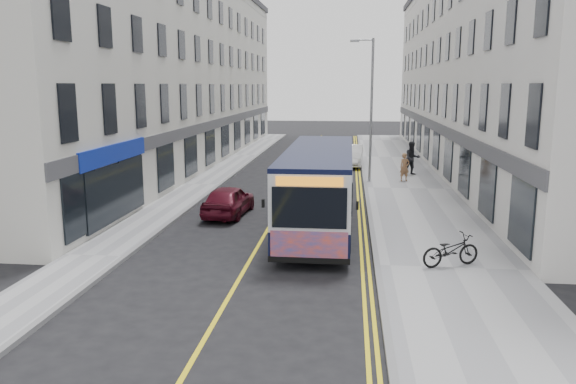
% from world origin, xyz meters
% --- Properties ---
extents(ground, '(140.00, 140.00, 0.00)m').
position_xyz_m(ground, '(0.00, 0.00, 0.00)').
color(ground, black).
rests_on(ground, ground).
extents(pavement_east, '(4.50, 64.00, 0.12)m').
position_xyz_m(pavement_east, '(6.25, 12.00, 0.06)').
color(pavement_east, '#97979A').
rests_on(pavement_east, ground).
extents(pavement_west, '(2.00, 64.00, 0.12)m').
position_xyz_m(pavement_west, '(-5.00, 12.00, 0.06)').
color(pavement_west, '#97979A').
rests_on(pavement_west, ground).
extents(kerb_east, '(0.18, 64.00, 0.13)m').
position_xyz_m(kerb_east, '(4.00, 12.00, 0.07)').
color(kerb_east, slate).
rests_on(kerb_east, ground).
extents(kerb_west, '(0.18, 64.00, 0.13)m').
position_xyz_m(kerb_west, '(-4.00, 12.00, 0.07)').
color(kerb_west, slate).
rests_on(kerb_west, ground).
extents(road_centre_line, '(0.12, 64.00, 0.01)m').
position_xyz_m(road_centre_line, '(0.00, 12.00, 0.00)').
color(road_centre_line, yellow).
rests_on(road_centre_line, ground).
extents(road_dbl_yellow_inner, '(0.10, 64.00, 0.01)m').
position_xyz_m(road_dbl_yellow_inner, '(3.55, 12.00, 0.00)').
color(road_dbl_yellow_inner, yellow).
rests_on(road_dbl_yellow_inner, ground).
extents(road_dbl_yellow_outer, '(0.10, 64.00, 0.01)m').
position_xyz_m(road_dbl_yellow_outer, '(3.75, 12.00, 0.00)').
color(road_dbl_yellow_outer, yellow).
rests_on(road_dbl_yellow_outer, ground).
extents(terrace_east, '(6.00, 46.00, 13.00)m').
position_xyz_m(terrace_east, '(11.50, 21.00, 6.50)').
color(terrace_east, silver).
rests_on(terrace_east, ground).
extents(terrace_west, '(6.00, 46.00, 13.00)m').
position_xyz_m(terrace_west, '(-9.00, 21.00, 6.50)').
color(terrace_west, silver).
rests_on(terrace_west, ground).
extents(streetlamp, '(1.32, 0.18, 8.00)m').
position_xyz_m(streetlamp, '(4.17, 14.00, 4.38)').
color(streetlamp, gray).
rests_on(streetlamp, ground).
extents(city_bus, '(2.51, 10.74, 3.12)m').
position_xyz_m(city_bus, '(1.96, 3.48, 1.71)').
color(city_bus, black).
rests_on(city_bus, ground).
extents(bicycle, '(1.98, 1.34, 0.99)m').
position_xyz_m(bicycle, '(6.17, -1.09, 0.61)').
color(bicycle, black).
rests_on(bicycle, pavement_east).
extents(pedestrian_near, '(0.67, 0.55, 1.59)m').
position_xyz_m(pedestrian_near, '(6.21, 14.23, 0.92)').
color(pedestrian_near, '#926542').
rests_on(pedestrian_near, pavement_east).
extents(pedestrian_far, '(1.16, 1.02, 2.02)m').
position_xyz_m(pedestrian_far, '(6.87, 16.60, 1.13)').
color(pedestrian_far, black).
rests_on(pedestrian_far, pavement_east).
extents(car_white, '(1.76, 4.44, 1.44)m').
position_xyz_m(car_white, '(3.20, 20.82, 0.72)').
color(car_white, silver).
rests_on(car_white, ground).
extents(car_maroon, '(1.83, 3.95, 1.31)m').
position_xyz_m(car_maroon, '(-2.00, 5.26, 0.66)').
color(car_maroon, '#520D1C').
rests_on(car_maroon, ground).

